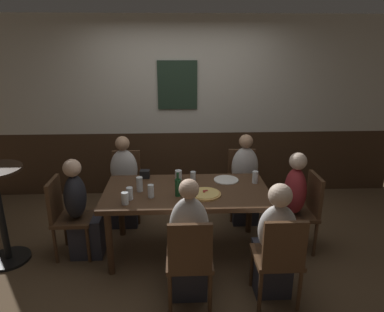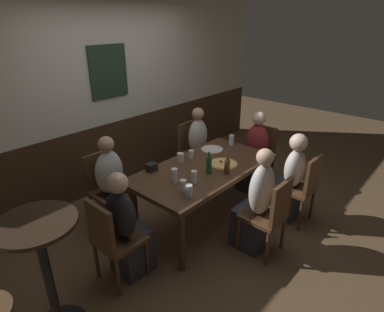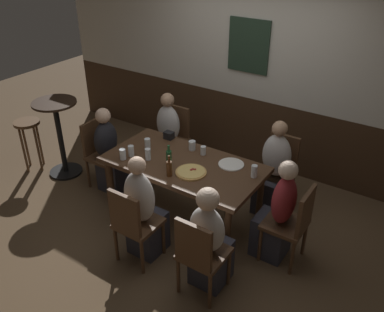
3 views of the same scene
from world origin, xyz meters
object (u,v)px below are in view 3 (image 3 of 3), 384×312
Objects in this scene: person_left_far at (167,141)px; beer_bottle_green at (169,158)px; person_right_near at (209,245)px; person_head_west at (110,156)px; highball_clear at (203,151)px; plate_white_large at (231,164)px; beer_glass_tall at (254,172)px; chair_head_east at (293,221)px; bar_stool at (29,132)px; chair_head_west at (101,150)px; dining_table at (184,169)px; chair_right_far at (279,167)px; pint_glass_amber at (131,151)px; pint_glass_stout at (148,146)px; chair_right_near at (200,253)px; chair_mid_near at (133,222)px; chair_left_far at (174,135)px; person_head_east at (277,217)px; person_mid_near at (144,214)px; pint_glass_pale at (192,146)px; side_bar_table at (59,132)px; pizza at (191,172)px; condiment_caddy at (169,135)px; beer_bottle_brown at (169,168)px; person_right_far at (273,175)px; tumbler_short at (148,155)px; tumbler_water at (123,155)px.

person_left_far is 1.14m from beer_bottle_green.
person_head_west is (-1.89, 0.70, -0.01)m from person_right_near.
plate_white_large is (0.37, -0.03, -0.04)m from highball_clear.
chair_head_east is at bearing -17.30° from beer_glass_tall.
chair_head_west is at bearing 13.00° from bar_stool.
person_right_near is (0.77, -0.70, -0.19)m from dining_table.
chair_right_far is 6.99× the size of pint_glass_amber.
pint_glass_stout is 0.62× the size of beer_bottle_green.
person_right_near is (0.00, 0.16, -0.03)m from chair_right_near.
person_right_near is 7.14× the size of pint_glass_stout.
chair_mid_near is 1.00× the size of chair_left_far.
person_mid_near is at bearing -147.90° from person_head_east.
person_head_west is 8.12× the size of beer_glass_tall.
bar_stool is (-2.45, -0.52, -0.22)m from highball_clear.
pint_glass_stout is (-0.41, -0.30, 0.02)m from pint_glass_pale.
person_right_near is at bearing -12.70° from side_bar_table.
pint_glass_stout is at bearing -0.69° from chair_head_west.
person_head_east is 3.05m from side_bar_table.
pizza is (-1.10, -0.13, 0.26)m from chair_head_east.
chair_right_far is 6.50× the size of beer_glass_tall.
dining_table reaches higher than bar_stool.
highball_clear reaches higher than condiment_caddy.
dining_table is at bearing 137.46° from person_right_near.
pint_glass_stout is at bearing -165.00° from plate_white_large.
chair_left_far reaches higher than pint_glass_amber.
side_bar_table is (-2.69, -0.26, -0.19)m from beer_glass_tall.
dining_table is 7.39× the size of beer_bottle_brown.
chair_head_east is 1.00× the size of chair_head_west.
beer_glass_tall reaches higher than condiment_caddy.
highball_clear is at bearing -147.65° from person_right_far.
beer_glass_tall is (0.77, 0.16, 0.14)m from dining_table.
person_right_near is at bearing -90.00° from person_right_far.
chair_mid_near is at bearing -85.90° from pint_glass_pale.
dining_table is 15.87× the size of condiment_caddy.
person_mid_near reaches higher than pint_glass_pale.
chair_head_west is at bearing -175.48° from beer_glass_tall.
pizza is (-0.94, -0.13, 0.27)m from person_head_east.
pint_glass_stout is 0.15× the size of side_bar_table.
beer_bottle_brown is at bearing -126.40° from person_right_far.
pint_glass_stout is 0.59m from beer_bottle_brown.
pint_glass_amber is at bearing -77.79° from person_left_far.
beer_bottle_brown is (0.60, -0.09, 0.03)m from pint_glass_amber.
chair_right_far is 1.54m from chair_left_far.
person_head_west reaches higher than pint_glass_stout.
chair_head_west is at bearing 151.28° from person_mid_near.
person_head_east is 1.53m from tumbler_short.
pizza is at bearing -10.39° from pint_glass_stout.
chair_head_east is 0.79× the size of person_right_near.
tumbler_water is (-1.37, 0.56, 0.30)m from chair_right_near.
person_right_near is at bearing 90.00° from chair_right_near.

